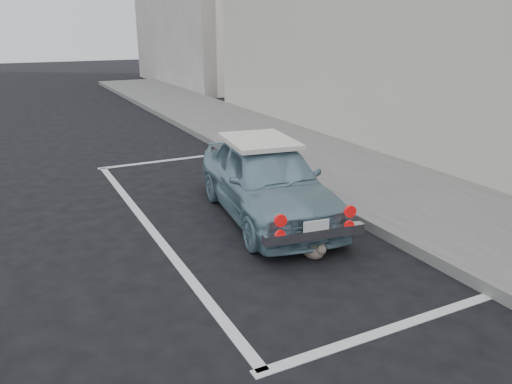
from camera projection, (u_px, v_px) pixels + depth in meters
ground at (320, 316)px, 4.97m from camera, size 80.00×80.00×0.00m
sidewalk at (417, 201)px, 8.01m from camera, size 2.80×40.00×0.15m
pline_rear at (393, 328)px, 4.76m from camera, size 3.00×0.12×0.01m
pline_front at (170, 160)px, 10.68m from camera, size 3.00×0.12×0.01m
pline_side at (150, 228)px, 7.12m from camera, size 0.12×7.00×0.01m
retro_coupe at (267, 179)px, 7.38m from camera, size 1.81×3.56×1.16m
cat at (314, 250)px, 6.15m from camera, size 0.27×0.45×0.24m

